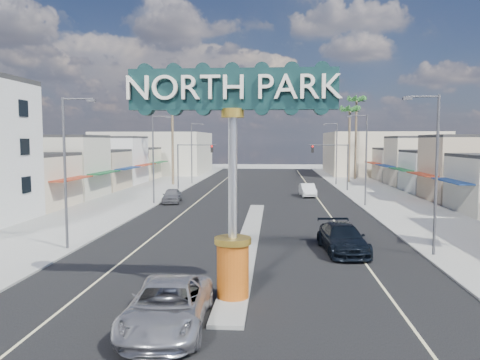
% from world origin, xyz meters
% --- Properties ---
extents(ground, '(160.00, 160.00, 0.00)m').
position_xyz_m(ground, '(0.00, 30.00, 0.00)').
color(ground, gray).
rests_on(ground, ground).
extents(road, '(20.00, 120.00, 0.01)m').
position_xyz_m(road, '(0.00, 30.00, 0.01)').
color(road, black).
rests_on(road, ground).
extents(median_island, '(1.30, 30.00, 0.16)m').
position_xyz_m(median_island, '(0.00, 14.00, 0.08)').
color(median_island, gray).
rests_on(median_island, ground).
extents(sidewalk_left, '(8.00, 120.00, 0.12)m').
position_xyz_m(sidewalk_left, '(-14.00, 30.00, 0.06)').
color(sidewalk_left, gray).
rests_on(sidewalk_left, ground).
extents(sidewalk_right, '(8.00, 120.00, 0.12)m').
position_xyz_m(sidewalk_right, '(14.00, 30.00, 0.06)').
color(sidewalk_right, gray).
rests_on(sidewalk_right, ground).
extents(storefront_row_left, '(12.00, 42.00, 6.00)m').
position_xyz_m(storefront_row_left, '(-24.00, 43.00, 3.00)').
color(storefront_row_left, beige).
rests_on(storefront_row_left, ground).
extents(storefront_row_right, '(12.00, 42.00, 6.00)m').
position_xyz_m(storefront_row_right, '(24.00, 43.00, 3.00)').
color(storefront_row_right, '#B7B29E').
rests_on(storefront_row_right, ground).
extents(backdrop_far_left, '(20.00, 20.00, 8.00)m').
position_xyz_m(backdrop_far_left, '(-22.00, 75.00, 4.00)').
color(backdrop_far_left, '#B7B29E').
rests_on(backdrop_far_left, ground).
extents(backdrop_far_right, '(20.00, 20.00, 8.00)m').
position_xyz_m(backdrop_far_right, '(22.00, 75.00, 4.00)').
color(backdrop_far_right, beige).
rests_on(backdrop_far_right, ground).
extents(gateway_sign, '(8.20, 1.50, 9.15)m').
position_xyz_m(gateway_sign, '(0.00, 1.98, 5.93)').
color(gateway_sign, '#C0500E').
rests_on(gateway_sign, median_island).
extents(traffic_signal_left, '(5.09, 0.45, 6.00)m').
position_xyz_m(traffic_signal_left, '(-9.18, 43.99, 4.27)').
color(traffic_signal_left, '#47474C').
rests_on(traffic_signal_left, ground).
extents(traffic_signal_right, '(5.09, 0.45, 6.00)m').
position_xyz_m(traffic_signal_right, '(9.18, 43.99, 4.27)').
color(traffic_signal_right, '#47474C').
rests_on(traffic_signal_right, ground).
extents(streetlight_l_near, '(2.03, 0.22, 9.00)m').
position_xyz_m(streetlight_l_near, '(-10.43, 10.00, 5.07)').
color(streetlight_l_near, '#47474C').
rests_on(streetlight_l_near, ground).
extents(streetlight_l_mid, '(2.03, 0.22, 9.00)m').
position_xyz_m(streetlight_l_mid, '(-10.43, 30.00, 5.07)').
color(streetlight_l_mid, '#47474C').
rests_on(streetlight_l_mid, ground).
extents(streetlight_l_far, '(2.03, 0.22, 9.00)m').
position_xyz_m(streetlight_l_far, '(-10.43, 52.00, 5.07)').
color(streetlight_l_far, '#47474C').
rests_on(streetlight_l_far, ground).
extents(streetlight_r_near, '(2.03, 0.22, 9.00)m').
position_xyz_m(streetlight_r_near, '(10.43, 10.00, 5.07)').
color(streetlight_r_near, '#47474C').
rests_on(streetlight_r_near, ground).
extents(streetlight_r_mid, '(2.03, 0.22, 9.00)m').
position_xyz_m(streetlight_r_mid, '(10.43, 30.00, 5.07)').
color(streetlight_r_mid, '#47474C').
rests_on(streetlight_r_mid, ground).
extents(streetlight_r_far, '(2.03, 0.22, 9.00)m').
position_xyz_m(streetlight_r_far, '(10.43, 52.00, 5.07)').
color(streetlight_r_far, '#47474C').
rests_on(streetlight_r_far, ground).
extents(palm_left_far, '(2.60, 2.60, 13.10)m').
position_xyz_m(palm_left_far, '(-13.00, 50.00, 11.50)').
color(palm_left_far, brown).
rests_on(palm_left_far, ground).
extents(palm_right_mid, '(2.60, 2.60, 12.10)m').
position_xyz_m(palm_right_mid, '(13.00, 56.00, 10.60)').
color(palm_right_mid, brown).
rests_on(palm_right_mid, ground).
extents(palm_right_far, '(2.60, 2.60, 14.10)m').
position_xyz_m(palm_right_far, '(15.00, 62.00, 12.39)').
color(palm_right_far, brown).
rests_on(palm_right_far, ground).
extents(suv_left, '(2.89, 5.91, 1.61)m').
position_xyz_m(suv_left, '(-2.00, -1.01, 0.81)').
color(suv_left, '#ADACB1').
rests_on(suv_left, ground).
extents(suv_right, '(2.81, 5.83, 1.64)m').
position_xyz_m(suv_right, '(5.64, 10.67, 0.82)').
color(suv_right, black).
rests_on(suv_right, ground).
extents(car_parked_left, '(2.21, 4.56, 1.50)m').
position_xyz_m(car_parked_left, '(-9.00, 31.25, 0.75)').
color(car_parked_left, slate).
rests_on(car_parked_left, ground).
extents(car_parked_right, '(1.89, 4.62, 1.49)m').
position_xyz_m(car_parked_right, '(5.50, 37.85, 0.74)').
color(car_parked_right, silver).
rests_on(car_parked_right, ground).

